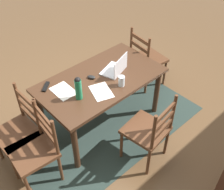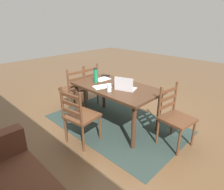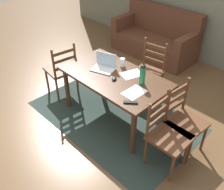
{
  "view_description": "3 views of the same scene",
  "coord_description": "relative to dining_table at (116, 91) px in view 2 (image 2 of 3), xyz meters",
  "views": [
    {
      "loc": [
        1.7,
        2.04,
        2.8
      ],
      "look_at": [
        -0.11,
        0.08,
        0.47
      ],
      "focal_mm": 44.66,
      "sensor_mm": 36.0,
      "label": 1
    },
    {
      "loc": [
        -2.16,
        2.33,
        1.87
      ],
      "look_at": [
        0.09,
        0.01,
        0.56
      ],
      "focal_mm": 30.89,
      "sensor_mm": 36.0,
      "label": 2
    },
    {
      "loc": [
        2.08,
        -2.11,
        2.6
      ],
      "look_at": [
        0.02,
        -0.06,
        0.44
      ],
      "focal_mm": 40.2,
      "sensor_mm": 36.0,
      "label": 3
    }
  ],
  "objects": [
    {
      "name": "tv_remote",
      "position": [
        0.58,
        -0.3,
        0.11
      ],
      "size": [
        0.16,
        0.14,
        0.02
      ],
      "primitive_type": "cube",
      "rotation": [
        0.0,
        0.0,
        2.28
      ],
      "color": "black",
      "rests_on": "dining_table"
    },
    {
      "name": "chair_right_far",
      "position": [
        1.06,
        0.18,
        -0.19
      ],
      "size": [
        0.48,
        0.48,
        0.95
      ],
      "color": "#56331E",
      "rests_on": "ground"
    },
    {
      "name": "chair_right_near",
      "position": [
        1.06,
        -0.17,
        -0.19
      ],
      "size": [
        0.45,
        0.45,
        0.95
      ],
      "color": "#56331E",
      "rests_on": "ground"
    },
    {
      "name": "laptop",
      "position": [
        -0.23,
        0.03,
        0.16
      ],
      "size": [
        0.37,
        0.31,
        0.23
      ],
      "color": "silver",
      "rests_on": "dining_table"
    },
    {
      "name": "dining_table",
      "position": [
        0.0,
        0.0,
        0.0
      ],
      "size": [
        1.53,
        0.86,
        0.75
      ],
      "color": "#422819",
      "rests_on": "ground"
    },
    {
      "name": "drinking_glass",
      "position": [
        -0.09,
        0.26,
        0.16
      ],
      "size": [
        0.08,
        0.08,
        0.13
      ],
      "primitive_type": "cylinder",
      "color": "silver",
      "rests_on": "dining_table"
    },
    {
      "name": "paper_stack_right",
      "position": [
        0.47,
        -0.11,
        0.1
      ],
      "size": [
        0.21,
        0.3,
        0.0
      ],
      "primitive_type": "cube",
      "rotation": [
        0.0,
        0.0,
        -0.02
      ],
      "color": "white",
      "rests_on": "dining_table"
    },
    {
      "name": "computer_mouse",
      "position": [
        0.08,
        -0.08,
        0.11
      ],
      "size": [
        0.1,
        0.12,
        0.03
      ],
      "primitive_type": "ellipsoid",
      "rotation": [
        0.0,
        0.0,
        0.5
      ],
      "color": "black",
      "rests_on": "dining_table"
    },
    {
      "name": "ground_plane",
      "position": [
        0.0,
        0.0,
        -0.65
      ],
      "size": [
        14.0,
        14.0,
        0.0
      ],
      "primitive_type": "plane",
      "color": "brown"
    },
    {
      "name": "area_rug",
      "position": [
        0.0,
        0.0,
        -0.65
      ],
      "size": [
        2.49,
        1.6,
        0.01
      ],
      "primitive_type": "cube",
      "color": "#283833",
      "rests_on": "ground"
    },
    {
      "name": "water_bottle",
      "position": [
        0.41,
        0.11,
        0.25
      ],
      "size": [
        0.08,
        0.08,
        0.28
      ],
      "color": "#197247",
      "rests_on": "dining_table"
    },
    {
      "name": "chair_far_head",
      "position": [
        -0.01,
        0.8,
        -0.19
      ],
      "size": [
        0.5,
        0.5,
        0.95
      ],
      "color": "#56331E",
      "rests_on": "ground"
    },
    {
      "name": "paper_stack_left",
      "position": [
        0.16,
        0.19,
        0.1
      ],
      "size": [
        0.3,
        0.35,
        0.0
      ],
      "primitive_type": "cube",
      "rotation": [
        0.0,
        0.0,
        -0.34
      ],
      "color": "white",
      "rests_on": "dining_table"
    },
    {
      "name": "chair_left_near",
      "position": [
        -1.06,
        -0.18,
        -0.19
      ],
      "size": [
        0.49,
        0.49,
        0.95
      ],
      "color": "#56331E",
      "rests_on": "ground"
    }
  ]
}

